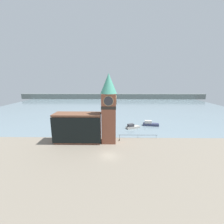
# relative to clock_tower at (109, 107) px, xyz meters

# --- Properties ---
(ground_plane) EXTENTS (160.00, 160.00, 0.00)m
(ground_plane) POSITION_rel_clock_tower_xyz_m (0.19, -8.76, -11.03)
(ground_plane) COLOR gray
(water) EXTENTS (160.00, 120.00, 0.00)m
(water) POSITION_rel_clock_tower_xyz_m (0.19, 63.31, -11.03)
(water) COLOR gray
(water) RESTS_ON ground_plane
(far_shoreline) EXTENTS (180.00, 3.00, 5.00)m
(far_shoreline) POSITION_rel_clock_tower_xyz_m (0.19, 103.31, -8.53)
(far_shoreline) COLOR slate
(far_shoreline) RESTS_ON water
(pier_railing) EXTENTS (12.79, 0.08, 1.09)m
(pier_railing) POSITION_rel_clock_tower_xyz_m (9.47, 3.06, -10.06)
(pier_railing) COLOR #333338
(pier_railing) RESTS_ON ground_plane
(clock_tower) EXTENTS (4.79, 4.79, 20.78)m
(clock_tower) POSITION_rel_clock_tower_xyz_m (0.00, 0.00, 0.00)
(clock_tower) COLOR brown
(clock_tower) RESTS_ON ground_plane
(pier_building) EXTENTS (14.31, 5.56, 9.00)m
(pier_building) POSITION_rel_clock_tower_xyz_m (-9.56, 0.06, -6.51)
(pier_building) COLOR brown
(pier_building) RESTS_ON ground_plane
(boat_near) EXTENTS (5.84, 4.06, 1.84)m
(boat_near) POSITION_rel_clock_tower_xyz_m (8.81, 13.20, -10.37)
(boat_near) COLOR #B7B2A8
(boat_near) RESTS_ON water
(boat_far) EXTENTS (6.68, 3.16, 2.13)m
(boat_far) POSITION_rel_clock_tower_xyz_m (16.73, 16.89, -10.26)
(boat_far) COLOR #333856
(boat_far) RESTS_ON water
(mooring_bollard_near) EXTENTS (0.36, 0.36, 0.81)m
(mooring_bollard_near) POSITION_rel_clock_tower_xyz_m (3.28, 0.64, -10.59)
(mooring_bollard_near) COLOR brown
(mooring_bollard_near) RESTS_ON ground_plane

